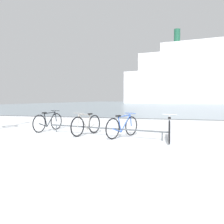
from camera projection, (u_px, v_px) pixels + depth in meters
ground at (164, 104)px, 57.59m from camera, size 80.00×132.00×0.08m
bike_rack at (103, 128)px, 8.06m from camera, size 4.64×1.00×0.31m
bicycle_0 at (48, 122)px, 9.30m from camera, size 0.50×1.70×0.83m
bicycle_1 at (86, 125)px, 8.27m from camera, size 0.63×1.62×0.83m
bicycle_2 at (123, 127)px, 7.75m from camera, size 0.80×1.56×0.82m
bicycle_3 at (169, 129)px, 7.13m from camera, size 0.46×1.77×0.81m
ferry_ship at (198, 78)px, 68.62m from camera, size 46.00×16.71×23.08m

